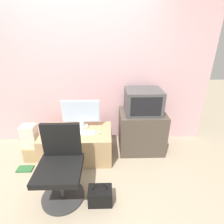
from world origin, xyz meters
TOP-DOWN VIEW (x-y plane):
  - ground_plane at (0.00, 0.00)m, footprint 12.00×12.00m
  - wall_back at (0.00, 1.32)m, footprint 4.40×0.05m
  - desk at (-0.07, 0.76)m, footprint 1.09×0.66m
  - side_stand at (1.00, 0.95)m, footprint 0.74×0.57m
  - main_monitor at (0.00, 0.92)m, footprint 0.61×0.21m
  - keyboard at (0.04, 0.70)m, footprint 0.37×0.14m
  - mouse at (0.29, 0.69)m, footprint 0.06×0.04m
  - crt_tv at (0.99, 0.96)m, footprint 0.57×0.48m
  - office_chair at (-0.14, 0.00)m, footprint 0.52×0.52m
  - cardboard_box_lower at (-0.79, 0.72)m, footprint 0.23×0.25m
  - cardboard_box_upper at (-0.79, 0.72)m, footprint 0.21×0.19m
  - handbag at (0.33, -0.14)m, footprint 0.28×0.19m
  - book at (-0.83, 0.45)m, footprint 0.23×0.14m

SIDE VIEW (x-z plane):
  - ground_plane at x=0.00m, z-range 0.00..0.00m
  - book at x=-0.83m, z-range 0.00..0.02m
  - handbag at x=0.33m, z-range -0.05..0.26m
  - cardboard_box_lower at x=-0.79m, z-range 0.00..0.24m
  - desk at x=-0.07m, z-range 0.00..0.47m
  - side_stand at x=1.00m, z-range 0.00..0.70m
  - office_chair at x=-0.14m, z-range -0.05..0.87m
  - cardboard_box_upper at x=-0.79m, z-range 0.24..0.60m
  - keyboard at x=0.04m, z-range 0.47..0.48m
  - mouse at x=0.29m, z-range 0.47..0.50m
  - main_monitor at x=0.00m, z-range 0.47..0.93m
  - crt_tv at x=0.99m, z-range 0.70..1.08m
  - wall_back at x=0.00m, z-range 0.00..2.60m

